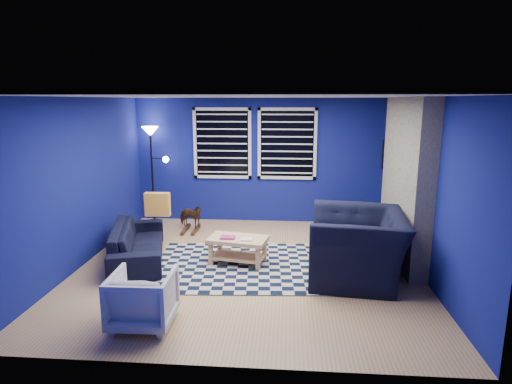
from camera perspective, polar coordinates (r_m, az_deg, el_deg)
floor at (r=6.55m, az=-1.07°, el=-9.83°), size 5.00×5.00×0.00m
ceiling at (r=6.08m, az=-1.17°, el=12.59°), size 5.00×5.00×0.00m
wall_back at (r=8.65m, az=0.48°, el=4.17°), size 5.00×0.00×5.00m
wall_left at (r=6.90m, az=-22.27°, el=1.19°), size 0.00×5.00×5.00m
wall_right at (r=6.45m, az=21.56°, el=0.55°), size 0.00×5.00×5.00m
fireplace at (r=6.90m, az=19.21°, el=0.97°), size 0.65×2.00×2.50m
window_left at (r=8.66m, az=-4.52°, el=6.47°), size 1.17×0.06×1.42m
window_right at (r=8.55m, az=4.17°, el=6.41°), size 1.17×0.06×1.42m
tv at (r=8.32m, az=17.33°, el=4.34°), size 0.07×1.00×0.58m
rug at (r=6.55m, az=-2.40°, el=-9.78°), size 2.62×2.15×0.02m
sofa at (r=6.96m, az=-15.46°, el=-6.53°), size 2.02×1.23×0.55m
armchair_big at (r=6.15m, az=13.33°, el=-6.99°), size 1.56×1.40×0.94m
armchair_bent at (r=5.01m, az=-14.85°, el=-13.57°), size 0.68×0.70×0.63m
rocking_horse at (r=8.21m, az=-8.76°, el=-3.18°), size 0.44×0.60×0.46m
coffee_table at (r=6.54m, az=-2.45°, el=-7.06°), size 0.95×0.66×0.44m
cabinet at (r=8.34m, az=10.75°, el=-3.48°), size 0.63×0.52×0.53m
floor_lamp at (r=8.77m, az=-13.72°, el=6.19°), size 0.53×0.33×1.94m
throw_pillow at (r=7.33m, az=-13.00°, el=-1.61°), size 0.42×0.13×0.39m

